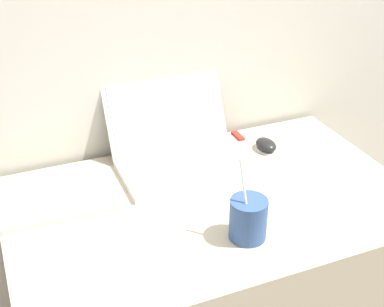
{
  "coord_description": "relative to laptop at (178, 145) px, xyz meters",
  "views": [
    {
      "loc": [
        -0.5,
        -0.73,
        1.52
      ],
      "look_at": [
        -0.01,
        0.44,
        0.8
      ],
      "focal_mm": 50.0,
      "sensor_mm": 36.0,
      "label": 1
    }
  ],
  "objects": [
    {
      "name": "desk",
      "position": [
        0.01,
        -0.22,
        -0.41
      ],
      "size": [
        1.07,
        0.66,
        0.72
      ],
      "color": "beige",
      "rests_on": "ground_plane"
    },
    {
      "name": "usb_stick",
      "position": [
        0.24,
        0.07,
        -0.05
      ],
      "size": [
        0.02,
        0.06,
        0.01
      ],
      "color": "#B2261E",
      "rests_on": "desk"
    },
    {
      "name": "laptop",
      "position": [
        0.0,
        0.0,
        0.0
      ],
      "size": [
        0.37,
        0.32,
        0.24
      ],
      "color": "silver",
      "rests_on": "desk"
    },
    {
      "name": "drink_cup",
      "position": [
        0.02,
        -0.4,
        -0.0
      ],
      "size": [
        0.09,
        0.09,
        0.21
      ],
      "color": "#33518C",
      "rests_on": "desk"
    },
    {
      "name": "external_keyboard",
      "position": [
        -0.43,
        -0.11,
        -0.05
      ],
      "size": [
        0.4,
        0.13,
        0.02
      ],
      "color": "silver",
      "rests_on": "desk"
    },
    {
      "name": "computer_mouse",
      "position": [
        0.28,
        -0.04,
        -0.04
      ],
      "size": [
        0.06,
        0.08,
        0.04
      ],
      "color": "white",
      "rests_on": "desk"
    }
  ]
}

